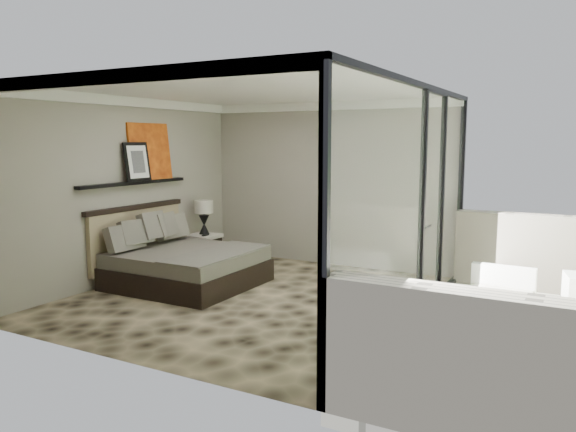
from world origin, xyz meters
The scene contains 13 objects.
floor centered at (0.00, 0.00, 0.00)m, with size 5.00×5.00×0.00m, color black.
ceiling centered at (0.00, 0.00, 2.79)m, with size 4.50×5.00×0.02m, color silver.
back_wall centered at (0.00, 2.49, 1.40)m, with size 4.50×0.02×2.80m, color gray.
left_wall centered at (-2.24, 0.00, 1.40)m, with size 0.02×5.00×2.80m, color gray.
glass_wall centered at (2.25, 0.00, 1.40)m, with size 0.08×5.00×2.80m, color white.
terrace_slab centered at (3.75, 0.00, -0.06)m, with size 3.00×5.00×0.12m, color beige.
picture_ledge centered at (-2.18, 0.10, 1.50)m, with size 0.12×2.20×0.05m, color black.
bed centered at (-1.32, 0.13, 0.33)m, with size 1.99×1.93×1.10m.
nightstand centered at (-1.91, 1.44, 0.25)m, with size 0.51×0.51×0.51m, color black.
table_lamp centered at (-1.92, 1.49, 0.90)m, with size 0.32×0.32×0.59m.
abstract_canvas centered at (-2.19, 0.48, 1.97)m, with size 0.04×0.90×0.90m, color #A42E0E.
framed_print centered at (-2.14, 0.13, 1.82)m, with size 0.03×0.50×0.60m, color black.
lounger centered at (3.10, 0.30, 0.19)m, with size 0.81×1.56×0.60m.
Camera 1 is at (4.05, -6.33, 2.15)m, focal length 35.00 mm.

